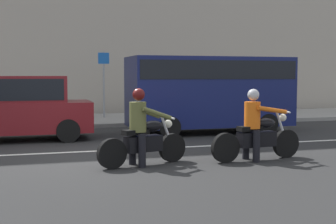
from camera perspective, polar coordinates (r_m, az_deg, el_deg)
ground_plane at (r=10.50m, az=-9.06°, el=-5.54°), size 80.00×80.00×0.00m
sidewalk_slab at (r=18.39m, az=-12.31°, el=-1.06°), size 40.00×4.40×0.14m
lane_marking_stripe at (r=11.35m, az=-10.98°, el=-4.79°), size 18.00×0.14×0.01m
motorcycle_with_rider_olive at (r=9.45m, az=-3.14°, el=-2.70°), size 1.96×0.82×1.56m
motorcycle_with_rider_orange_stripe at (r=10.19m, az=10.72°, el=-2.30°), size 2.17×0.72×1.53m
parked_hatchback_maroon at (r=13.64m, az=-17.12°, el=0.56°), size 3.65×1.76×1.80m
parked_van_navy at (r=14.81m, az=5.09°, el=2.80°), size 5.10×1.96×2.38m
street_sign_post at (r=18.84m, az=-7.84°, el=4.14°), size 0.44×0.08×2.60m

